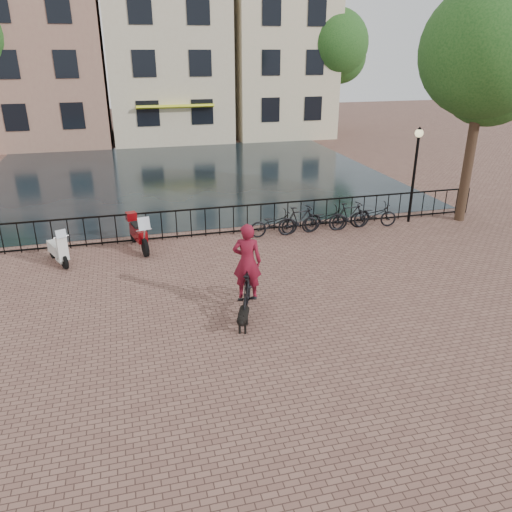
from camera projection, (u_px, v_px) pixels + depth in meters
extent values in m
plane|color=brown|center=(292.00, 362.00, 10.46)|extent=(100.00, 100.00, 0.00)
plane|color=black|center=(186.00, 175.00, 25.90)|extent=(20.00, 20.00, 0.00)
cube|color=black|center=(219.00, 207.00, 17.21)|extent=(20.00, 0.05, 0.05)
cube|color=black|center=(220.00, 232.00, 17.57)|extent=(20.00, 0.05, 0.05)
cube|color=#8F6253|center=(44.00, 49.00, 33.15)|extent=(7.50, 9.00, 12.00)
cube|color=#C2B192|center=(166.00, 57.00, 35.22)|extent=(8.00, 9.00, 11.00)
cube|color=yellow|center=(175.00, 107.00, 32.15)|extent=(5.00, 0.60, 0.15)
cube|color=beige|center=(274.00, 46.00, 36.82)|extent=(7.00, 9.00, 12.50)
cylinder|color=black|center=(471.00, 146.00, 18.06)|extent=(0.36, 0.36, 5.60)
sphere|color=#174517|center=(487.00, 51.00, 16.82)|extent=(4.48, 4.48, 4.48)
cylinder|color=black|center=(331.00, 94.00, 36.23)|extent=(0.36, 0.36, 5.95)
sphere|color=#174517|center=(334.00, 44.00, 34.92)|extent=(4.76, 4.76, 4.76)
cylinder|color=black|center=(413.00, 180.00, 18.32)|extent=(0.10, 0.10, 3.20)
sphere|color=beige|center=(419.00, 133.00, 17.66)|extent=(0.30, 0.30, 0.30)
imported|color=black|center=(247.00, 289.00, 12.31)|extent=(1.13, 2.03, 1.17)
imported|color=maroon|center=(247.00, 254.00, 11.95)|extent=(0.97, 0.79, 2.30)
imported|color=black|center=(274.00, 224.00, 17.31)|extent=(1.73, 0.63, 0.90)
imported|color=black|center=(300.00, 220.00, 17.52)|extent=(1.71, 0.68, 1.00)
imported|color=black|center=(325.00, 219.00, 17.76)|extent=(1.73, 0.63, 0.90)
imported|color=black|center=(350.00, 216.00, 17.96)|extent=(1.70, 0.62, 1.00)
imported|color=black|center=(373.00, 215.00, 18.21)|extent=(1.78, 0.84, 0.90)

